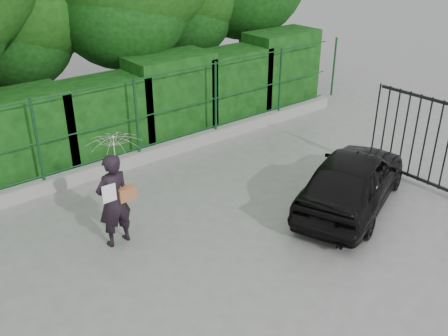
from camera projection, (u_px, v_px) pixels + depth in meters
ground at (253, 258)px, 8.57m from camera, size 80.00×80.00×0.00m
kerb at (125, 162)px, 11.66m from camera, size 14.00×0.25×0.30m
fence at (130, 118)px, 11.32m from camera, size 14.13×0.06×1.80m
hedge at (103, 114)px, 11.98m from camera, size 14.20×1.20×2.30m
gate at (447, 141)px, 10.13m from camera, size 0.22×2.33×2.36m
woman at (115, 174)px, 8.48m from camera, size 0.94×0.94×2.05m
car at (352, 179)px, 9.88m from camera, size 3.91×2.67×1.24m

